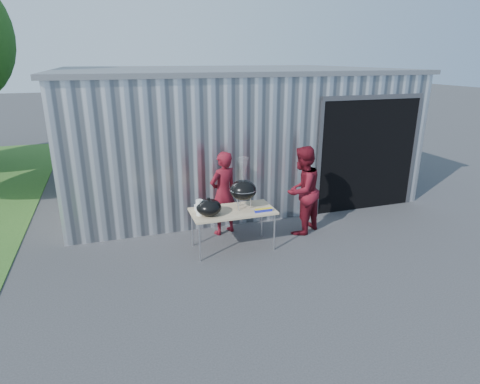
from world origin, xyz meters
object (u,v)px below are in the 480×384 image
object	(u,v)px
kettle_grill	(243,187)
person_cook	(223,193)
person_bystander	(302,190)
folding_table	(233,212)

from	to	relation	value
kettle_grill	person_cook	distance (m)	0.77
kettle_grill	person_bystander	size ratio (longest dim) A/B	0.54
person_cook	kettle_grill	bearing A→B (deg)	83.46
folding_table	person_cook	xyz separation A→B (m)	(0.03, 0.71, 0.13)
folding_table	person_cook	bearing A→B (deg)	87.57
person_cook	person_bystander	xyz separation A→B (m)	(1.48, -0.44, 0.05)
folding_table	kettle_grill	world-z (taller)	kettle_grill
kettle_grill	person_bystander	bearing A→B (deg)	10.28
folding_table	kettle_grill	distance (m)	0.50
folding_table	person_bystander	distance (m)	1.54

